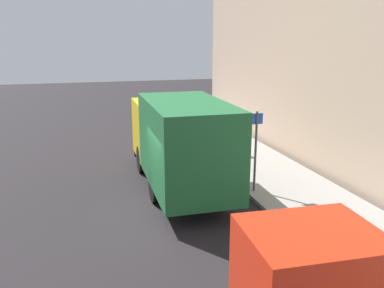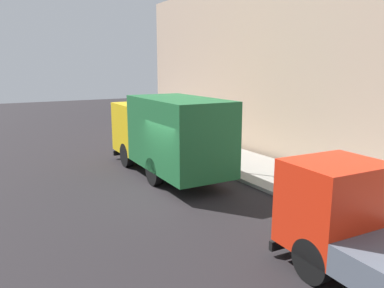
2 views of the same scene
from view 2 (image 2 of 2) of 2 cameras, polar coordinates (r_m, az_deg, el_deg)
ground at (r=13.81m, az=-3.87°, el=-7.13°), size 80.00×80.00×0.00m
sidewalk at (r=16.31m, az=11.15°, el=-4.12°), size 3.41×30.00×0.13m
building_facade at (r=17.26m, az=17.39°, el=11.39°), size 0.50×30.00×9.03m
large_utility_truck at (r=15.42m, az=-3.79°, el=1.78°), size 2.54×7.28×3.29m
small_flatbed_truck at (r=8.45m, az=26.13°, el=-12.71°), size 2.31×5.47×2.44m
pedestrian_walking at (r=19.92m, az=0.02°, el=1.76°), size 0.46×0.46×1.69m
traffic_cone_orange at (r=20.91m, az=-2.72°, el=0.70°), size 0.47×0.47×0.67m
street_sign_post at (r=15.50m, az=6.09°, el=1.63°), size 0.44×0.08×2.77m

